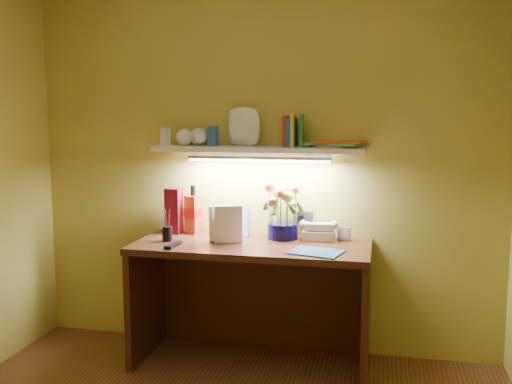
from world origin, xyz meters
The scene contains 13 objects.
desk centered at (0.00, 1.20, 0.38)m, with size 1.40×0.60×0.75m, color #3A190F.
flower_bouquet centered at (0.16, 1.38, 0.92)m, with size 0.21×0.21×0.33m, color #0B063B, non-canonical shape.
telephone centered at (0.38, 1.39, 0.81)m, with size 0.20×0.15×0.12m, color beige, non-canonical shape.
desk_clock centered at (0.53, 1.41, 0.79)m, with size 0.08×0.04×0.08m, color silver.
whisky_bottle centered at (-0.43, 1.41, 0.91)m, with size 0.08×0.08×0.31m, color #AE4119, non-canonical shape.
whisky_box centered at (-0.56, 1.39, 0.90)m, with size 0.09×0.09×0.29m, color #5E0B17.
pen_cup centered at (-0.51, 1.16, 0.83)m, with size 0.06×0.06×0.15m, color black.
art_card centered at (-0.15, 1.40, 0.84)m, with size 0.18×0.04×0.18m, color white, non-canonical shape.
tv_remote centered at (-0.43, 1.02, 0.76)m, with size 0.05×0.16×0.02m, color black.
blue_folder centered at (0.40, 1.05, 0.75)m, with size 0.28×0.20×0.01m, color #2D61A9.
desk_book_a centered at (-0.26, 1.20, 0.86)m, with size 0.16×0.02×0.22m, color silver.
desk_book_b centered at (-0.21, 1.15, 0.86)m, with size 0.17×0.02×0.23m, color white.
wall_shelf centered at (0.01, 1.38, 1.33)m, with size 1.32×0.39×0.23m.
Camera 1 is at (0.74, -2.03, 1.50)m, focal length 40.00 mm.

